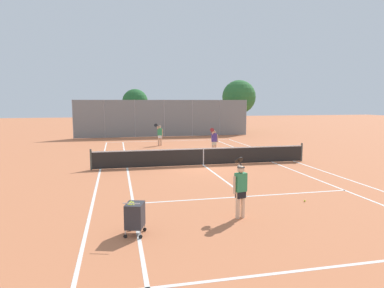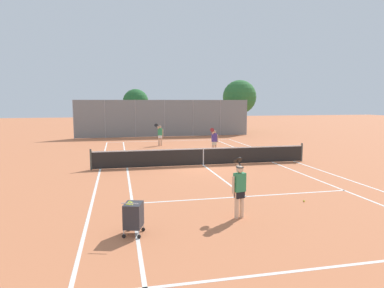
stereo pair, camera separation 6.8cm
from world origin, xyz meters
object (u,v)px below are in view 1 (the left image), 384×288
loose_tennis_ball_1 (305,201)px  tree_behind_right (239,98)px  tennis_net (203,156)px  loose_tennis_ball_0 (233,154)px  player_near_side (240,188)px  player_far_left (160,134)px  tree_behind_left (135,103)px  player_far_right (214,140)px  ball_cart (135,215)px

loose_tennis_ball_1 → tree_behind_right: (7.30, 26.52, 3.86)m
tennis_net → loose_tennis_ball_0: tennis_net is taller
loose_tennis_ball_0 → player_near_side: bearing=-108.3°
tennis_net → player_far_left: bearing=98.4°
player_near_side → loose_tennis_ball_0: player_near_side is taller
tree_behind_left → player_near_side: bearing=-86.5°
player_near_side → player_far_right: bearing=77.4°
ball_cart → loose_tennis_ball_1: size_ratio=14.58×
ball_cart → player_far_left: (2.90, 18.01, 0.39)m
loose_tennis_ball_1 → tree_behind_right: size_ratio=0.01×
loose_tennis_ball_0 → tree_behind_right: bearing=68.6°
ball_cart → tree_behind_right: 31.38m
loose_tennis_ball_0 → tree_behind_left: 16.99m
tennis_net → player_far_right: player_far_right is taller
tree_behind_right → player_far_left: bearing=-135.4°
tennis_net → player_far_left: 8.93m
loose_tennis_ball_1 → tree_behind_right: bearing=74.6°
loose_tennis_ball_1 → tree_behind_left: tree_behind_left is taller
loose_tennis_ball_0 → loose_tennis_ball_1: 10.60m
player_near_side → player_far_left: (-0.27, 17.35, 0.00)m
tennis_net → loose_tennis_ball_0: (2.80, 3.09, -0.48)m
tree_behind_left → player_far_left: bearing=-82.1°
tennis_net → tree_behind_left: bearing=98.2°
ball_cart → loose_tennis_ball_0: ball_cart is taller
loose_tennis_ball_0 → tree_behind_left: (-5.50, 15.74, 3.30)m
tree_behind_right → loose_tennis_ball_0: bearing=-111.4°
loose_tennis_ball_0 → player_far_left: bearing=125.6°
player_far_right → loose_tennis_ball_1: 11.27m
tennis_net → player_far_right: size_ratio=6.76×
player_far_right → tree_behind_right: 17.21m
player_far_left → loose_tennis_ball_1: player_far_left is taller
loose_tennis_ball_1 → loose_tennis_ball_0: bearing=84.4°
player_near_side → tennis_net: bearing=83.0°
player_near_side → tree_behind_left: size_ratio=0.37×
tennis_net → tree_behind_left: (-2.70, 18.82, 2.82)m
player_near_side → tree_behind_left: bearing=93.5°
player_far_right → tree_behind_left: bearing=106.3°
ball_cart → tree_behind_left: 28.19m
player_far_left → loose_tennis_ball_1: size_ratio=26.88×
player_far_right → tree_behind_left: (-4.40, 15.05, 2.40)m
loose_tennis_ball_0 → tree_behind_left: size_ratio=0.01×
ball_cart → loose_tennis_ball_1: (5.97, 1.72, -0.50)m
loose_tennis_ball_0 → loose_tennis_ball_1: bearing=-95.6°
tennis_net → player_far_right: 4.16m
ball_cart → loose_tennis_ball_0: 14.15m
player_far_left → tree_behind_right: 14.86m
player_near_side → loose_tennis_ball_1: size_ratio=26.88×
tennis_net → tree_behind_right: bearing=64.6°
tennis_net → loose_tennis_ball_1: 7.68m
loose_tennis_ball_0 → player_far_right: bearing=148.0°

